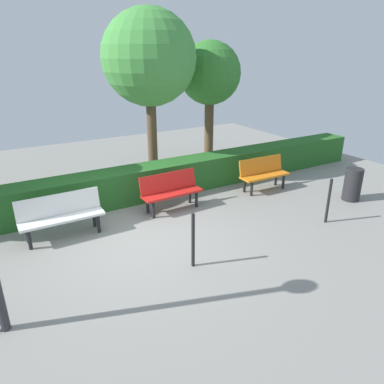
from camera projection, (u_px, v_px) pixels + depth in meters
ground_plane at (141, 236)px, 7.27m from camera, size 17.57×17.57×0.00m
bench_orange at (263, 173)px, 9.52m from camera, size 1.38×0.50×0.86m
bench_red at (171, 190)px, 8.35m from camera, size 1.45×0.51×0.86m
bench_white at (61, 214)px, 7.11m from camera, size 1.62×0.47×0.86m
hedge_row at (154, 180)px, 9.14m from camera, size 13.57×0.73×0.82m
tree_near at (210, 75)px, 10.98m from camera, size 1.90×1.90×3.80m
tree_mid at (149, 59)px, 9.40m from camera, size 2.49×2.49×4.56m
railing_post_near at (328, 201)px, 7.68m from camera, size 0.06×0.06×1.00m
railing_post_mid at (193, 240)px, 6.09m from camera, size 0.06×0.06×1.00m
trash_bin at (353, 184)px, 8.89m from camera, size 0.42×0.42×0.81m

